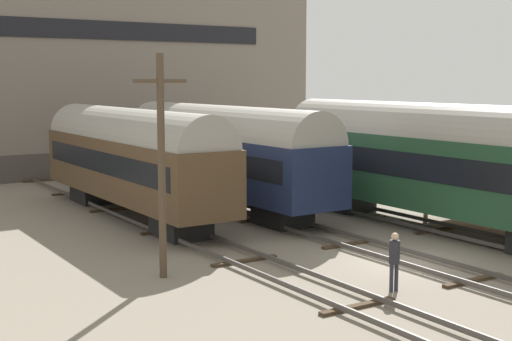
# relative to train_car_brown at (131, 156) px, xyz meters

# --- Properties ---
(ground_plane) EXTENTS (200.00, 200.00, 0.00)m
(ground_plane) POSITION_rel_train_car_brown_xyz_m (4.80, -12.93, -2.88)
(ground_plane) COLOR slate
(track_left) EXTENTS (2.60, 60.00, 0.26)m
(track_left) POSITION_rel_train_car_brown_xyz_m (0.00, -12.93, -2.74)
(track_left) COLOR #4C4742
(track_left) RESTS_ON ground
(track_middle) EXTENTS (2.60, 60.00, 0.26)m
(track_middle) POSITION_rel_train_car_brown_xyz_m (4.80, -12.93, -2.74)
(track_middle) COLOR #4C4742
(track_middle) RESTS_ON ground
(track_right) EXTENTS (2.60, 60.00, 0.26)m
(track_right) POSITION_rel_train_car_brown_xyz_m (9.59, -12.93, -2.74)
(track_right) COLOR #4C4742
(track_right) RESTS_ON ground
(train_car_brown) EXTENTS (2.96, 15.46, 5.07)m
(train_car_brown) POSITION_rel_train_car_brown_xyz_m (0.00, 0.00, 0.00)
(train_car_brown) COLOR black
(train_car_brown) RESTS_ON ground
(train_car_navy) EXTENTS (3.11, 16.25, 5.11)m
(train_car_navy) POSITION_rel_train_car_brown_xyz_m (4.80, -0.08, 0.00)
(train_car_navy) COLOR black
(train_car_navy) RESTS_ON ground
(train_car_green) EXTENTS (2.98, 17.30, 5.39)m
(train_car_green) POSITION_rel_train_car_brown_xyz_m (9.59, -9.62, 0.20)
(train_car_green) COLOR black
(train_car_green) RESTS_ON ground
(person_worker) EXTENTS (0.32, 0.32, 1.81)m
(person_worker) POSITION_rel_train_car_brown_xyz_m (1.96, -15.31, -1.78)
(person_worker) COLOR #282833
(person_worker) RESTS_ON ground
(utility_pole) EXTENTS (1.80, 0.24, 7.17)m
(utility_pole) POSITION_rel_train_car_brown_xyz_m (-3.21, -10.11, 0.87)
(utility_pole) COLOR #473828
(utility_pole) RESTS_ON ground
(warehouse_building) EXTENTS (31.21, 12.11, 17.39)m
(warehouse_building) POSITION_rel_train_car_brown_xyz_m (5.12, 20.29, 5.82)
(warehouse_building) COLOR #46403A
(warehouse_building) RESTS_ON ground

